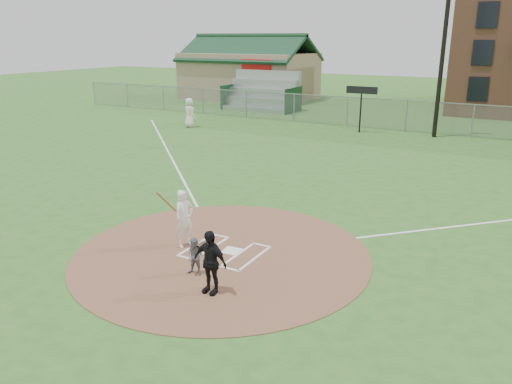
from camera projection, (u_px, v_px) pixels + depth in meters
The scene contains 14 objects.
ground at pixel (222, 254), 14.20m from camera, with size 140.00×140.00×0.00m, color #2F6221.
dirt_circle at pixel (222, 253), 14.20m from camera, with size 8.40×8.40×0.02m, color brown.
home_plate at pixel (232, 251), 14.30m from camera, with size 0.49×0.49×0.03m, color white.
foul_line_third at pixel (170, 156), 25.89m from camera, with size 0.10×24.00×0.01m, color white.
catcher at pixel (195, 257), 12.77m from camera, with size 0.49×0.38×1.00m, color slate.
umpire at pixel (210, 262), 11.81m from camera, with size 0.93×0.39×1.59m, color black.
ondeck_player at pixel (189, 113), 33.82m from camera, with size 0.96×0.63×1.97m, color white.
batters_boxes at pixel (225, 251), 14.32m from camera, with size 2.08×1.88×0.01m.
batter_at_plate at pixel (184, 218), 14.47m from camera, with size 0.78×1.02×1.78m.
outfield_fence at pixel (406, 116), 32.25m from camera, with size 56.08×0.08×2.03m.
bleachers at pixel (261, 91), 41.62m from camera, with size 6.08×3.20×3.20m.
clubhouse at pixel (250, 74), 49.37m from camera, with size 12.20×8.71×6.23m.
light_pole at pixel (446, 24), 28.82m from camera, with size 1.20×0.30×12.22m.
scoreboard_sign at pixel (361, 95), 31.50m from camera, with size 2.00×0.10×2.93m.
Camera 1 is at (7.19, -10.91, 5.91)m, focal length 35.00 mm.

